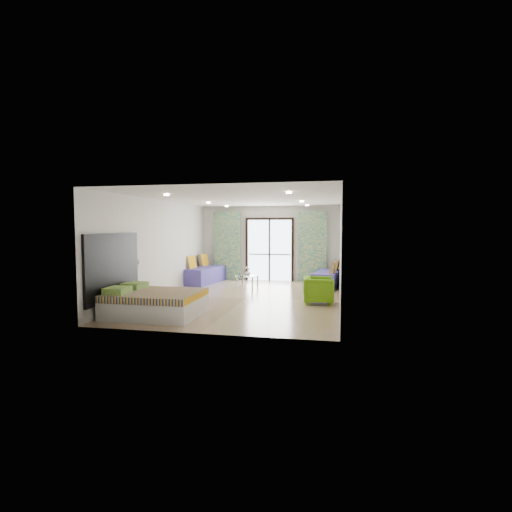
% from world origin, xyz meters
% --- Properties ---
extents(floor, '(5.00, 7.50, 0.01)m').
position_xyz_m(floor, '(0.00, 0.00, 0.00)').
color(floor, '#927657').
rests_on(floor, ground).
extents(ceiling, '(5.00, 7.50, 0.01)m').
position_xyz_m(ceiling, '(0.00, 0.00, 2.70)').
color(ceiling, silver).
rests_on(ceiling, ground).
extents(wall_back, '(5.00, 0.01, 2.70)m').
position_xyz_m(wall_back, '(0.00, 3.75, 1.35)').
color(wall_back, silver).
rests_on(wall_back, ground).
extents(wall_front, '(5.00, 0.01, 2.70)m').
position_xyz_m(wall_front, '(0.00, -3.75, 1.35)').
color(wall_front, silver).
rests_on(wall_front, ground).
extents(wall_left, '(0.01, 7.50, 2.70)m').
position_xyz_m(wall_left, '(-2.50, 0.00, 1.35)').
color(wall_left, silver).
rests_on(wall_left, ground).
extents(wall_right, '(0.01, 7.50, 2.70)m').
position_xyz_m(wall_right, '(2.50, 0.00, 1.35)').
color(wall_right, silver).
rests_on(wall_right, ground).
extents(balcony_door, '(1.76, 0.08, 2.28)m').
position_xyz_m(balcony_door, '(0.00, 3.72, 1.26)').
color(balcony_door, black).
rests_on(balcony_door, floor).
extents(balcony_rail, '(1.52, 0.03, 0.04)m').
position_xyz_m(balcony_rail, '(0.00, 3.73, 0.95)').
color(balcony_rail, '#595451').
rests_on(balcony_rail, balcony_door).
extents(curtain_left, '(1.00, 0.10, 2.50)m').
position_xyz_m(curtain_left, '(-1.55, 3.57, 1.25)').
color(curtain_left, white).
rests_on(curtain_left, floor).
extents(curtain_right, '(1.00, 0.10, 2.50)m').
position_xyz_m(curtain_right, '(1.55, 3.57, 1.25)').
color(curtain_right, white).
rests_on(curtain_right, floor).
extents(downlight_a, '(0.12, 0.12, 0.02)m').
position_xyz_m(downlight_a, '(-1.40, -2.00, 2.67)').
color(downlight_a, '#FFE0B2').
rests_on(downlight_a, ceiling).
extents(downlight_b, '(0.12, 0.12, 0.02)m').
position_xyz_m(downlight_b, '(1.40, -2.00, 2.67)').
color(downlight_b, '#FFE0B2').
rests_on(downlight_b, ceiling).
extents(downlight_c, '(0.12, 0.12, 0.02)m').
position_xyz_m(downlight_c, '(-1.40, 1.00, 2.67)').
color(downlight_c, '#FFE0B2').
rests_on(downlight_c, ceiling).
extents(downlight_d, '(0.12, 0.12, 0.02)m').
position_xyz_m(downlight_d, '(1.40, 1.00, 2.67)').
color(downlight_d, '#FFE0B2').
rests_on(downlight_d, ceiling).
extents(downlight_e, '(0.12, 0.12, 0.02)m').
position_xyz_m(downlight_e, '(-1.40, 3.00, 2.67)').
color(downlight_e, '#FFE0B2').
rests_on(downlight_e, ceiling).
extents(downlight_f, '(0.12, 0.12, 0.02)m').
position_xyz_m(downlight_f, '(1.40, 3.00, 2.67)').
color(downlight_f, '#FFE0B2').
rests_on(downlight_f, ceiling).
extents(headboard, '(0.06, 2.10, 1.50)m').
position_xyz_m(headboard, '(-2.46, -2.54, 1.05)').
color(headboard, black).
rests_on(headboard, floor).
extents(switch_plate, '(0.02, 0.10, 0.10)m').
position_xyz_m(switch_plate, '(-2.47, -1.29, 1.05)').
color(switch_plate, silver).
rests_on(switch_plate, wall_left).
extents(bed, '(1.93, 1.57, 0.67)m').
position_xyz_m(bed, '(-1.48, -2.54, 0.28)').
color(bed, silver).
rests_on(bed, floor).
extents(daybed_left, '(1.04, 2.07, 0.98)m').
position_xyz_m(daybed_left, '(-2.12, 2.60, 0.30)').
color(daybed_left, '#473F98').
rests_on(daybed_left, floor).
extents(daybed_right, '(0.92, 1.88, 0.89)m').
position_xyz_m(daybed_right, '(2.12, 2.52, 0.28)').
color(daybed_right, '#473F98').
rests_on(daybed_right, floor).
extents(coffee_table, '(0.66, 0.66, 0.68)m').
position_xyz_m(coffee_table, '(-0.40, 1.86, 0.35)').
color(coffee_table, silver).
rests_on(coffee_table, floor).
extents(vase, '(0.21, 0.22, 0.17)m').
position_xyz_m(vase, '(-0.39, 1.89, 0.48)').
color(vase, white).
rests_on(vase, coffee_table).
extents(armchair, '(0.76, 0.80, 0.75)m').
position_xyz_m(armchair, '(1.97, -0.39, 0.37)').
color(armchair, '#5D9B14').
rests_on(armchair, floor).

